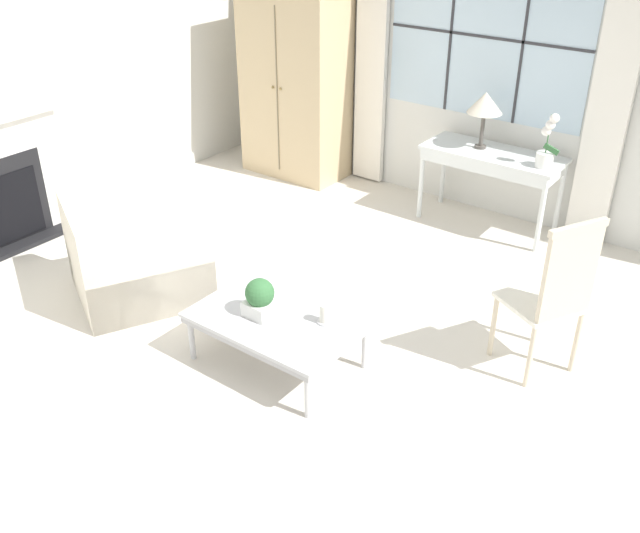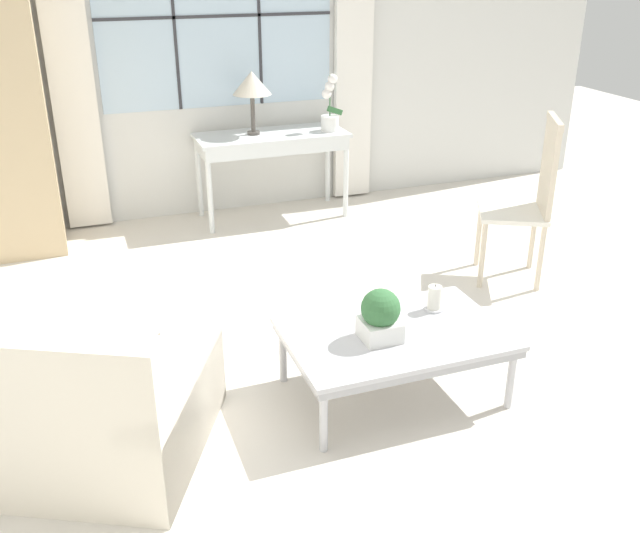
% 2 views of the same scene
% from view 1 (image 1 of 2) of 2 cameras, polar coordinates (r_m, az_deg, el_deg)
% --- Properties ---
extents(ground_plane, '(14.00, 14.00, 0.00)m').
position_cam_1_polar(ground_plane, '(5.06, -3.70, -6.40)').
color(ground_plane, silver).
extents(wall_back_windowed, '(7.20, 0.14, 2.80)m').
position_cam_1_polar(wall_back_windowed, '(6.86, 13.06, 15.59)').
color(wall_back_windowed, silver).
rests_on(wall_back_windowed, ground_plane).
extents(wall_left, '(0.06, 7.20, 2.80)m').
position_cam_1_polar(wall_left, '(7.00, -20.66, 14.81)').
color(wall_left, silver).
rests_on(wall_left, ground_plane).
extents(armoire, '(1.16, 0.64, 2.05)m').
position_cam_1_polar(armoire, '(7.62, -2.01, 14.81)').
color(armoire, tan).
rests_on(armoire, ground_plane).
extents(console_table, '(1.25, 0.52, 0.72)m').
position_cam_1_polar(console_table, '(6.65, 13.64, 8.22)').
color(console_table, silver).
rests_on(console_table, ground_plane).
extents(table_lamp, '(0.31, 0.31, 0.51)m').
position_cam_1_polar(table_lamp, '(6.57, 13.08, 12.57)').
color(table_lamp, '#4C4742').
rests_on(table_lamp, console_table).
extents(potted_orchid, '(0.19, 0.15, 0.47)m').
position_cam_1_polar(potted_orchid, '(6.33, 17.68, 9.10)').
color(potted_orchid, white).
rests_on(potted_orchid, console_table).
extents(armchair_upholstered, '(1.25, 1.26, 0.80)m').
position_cam_1_polar(armchair_upholstered, '(5.70, -14.65, 0.17)').
color(armchair_upholstered, beige).
rests_on(armchair_upholstered, ground_plane).
extents(side_chair_wooden, '(0.59, 0.59, 1.14)m').
position_cam_1_polar(side_chair_wooden, '(4.71, 18.27, -1.84)').
color(side_chair_wooden, white).
rests_on(side_chair_wooden, ground_plane).
extents(coffee_table, '(1.10, 0.72, 0.37)m').
position_cam_1_polar(coffee_table, '(4.72, -3.49, -4.46)').
color(coffee_table, '#BCBCC1').
rests_on(coffee_table, ground_plane).
extents(potted_plant_small, '(0.19, 0.19, 0.26)m').
position_cam_1_polar(potted_plant_small, '(4.66, -4.83, -2.51)').
color(potted_plant_small, white).
rests_on(potted_plant_small, coffee_table).
extents(pillar_candle, '(0.10, 0.10, 0.15)m').
position_cam_1_polar(pillar_candle, '(4.60, 0.41, -3.85)').
color(pillar_candle, silver).
rests_on(pillar_candle, coffee_table).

